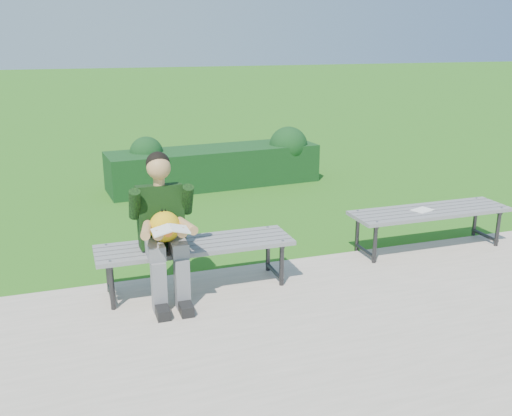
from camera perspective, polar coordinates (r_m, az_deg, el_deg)
name	(u,v)px	position (r m, az deg, el deg)	size (l,w,h in m)	color
ground	(243,267)	(5.91, -1.35, -5.97)	(80.00, 80.00, 0.00)	#136F14
walkway	(312,352)	(4.44, 5.62, -14.12)	(30.00, 3.50, 0.02)	#A89F8F
hedge	(219,163)	(9.10, -3.69, 4.47)	(3.39, 1.08, 0.88)	#0E3B12
bench_left	(195,249)	(5.28, -6.08, -4.07)	(1.80, 0.50, 0.46)	gray
bench_right	(430,214)	(6.54, 16.99, -0.59)	(1.80, 0.50, 0.46)	gray
seated_boy	(163,224)	(5.04, -9.26, -1.62)	(0.56, 0.76, 1.31)	slate
paper_sheet	(422,210)	(6.47, 16.31, -0.19)	(0.26, 0.22, 0.01)	white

